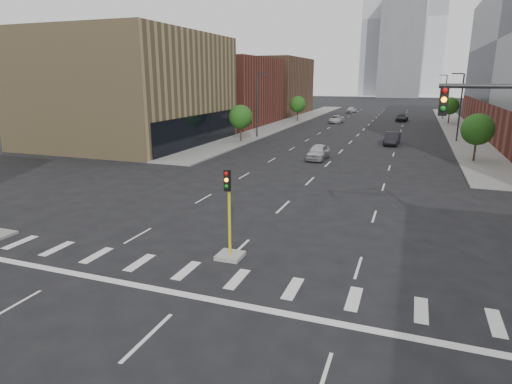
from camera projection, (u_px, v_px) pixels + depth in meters
The scene contains 22 objects.
ground at pixel (109, 374), 12.62m from camera, with size 400.00×400.00×0.00m, color black.
sidewalk_left_far at pixel (291, 122), 84.71m from camera, with size 5.00×92.00×0.15m, color gray.
sidewalk_right_far at pixel (457, 127), 74.76m from camera, with size 5.00×92.00×0.15m, color gray.
building_left_mid at pixel (131, 89), 56.22m from camera, with size 20.00×24.00×14.00m, color #947D53.
building_left_far_a at pixel (216, 91), 80.07m from camera, with size 20.00×22.00×12.00m, color brown.
building_left_far_b at pixel (262, 86), 103.53m from camera, with size 20.00×24.00×13.00m, color brown.
tower_left at pixel (388, 21), 205.83m from camera, with size 22.00×22.00×70.00m, color #B2B7BC.
tower_right at pixel (427, 19), 234.86m from camera, with size 20.00×20.00×80.00m, color #B2B7BC.
tower_mid at pixel (402, 46), 188.39m from camera, with size 18.00×18.00×44.00m, color slate.
median_traffic_signal at pixel (230, 239), 20.50m from camera, with size 1.20×1.20×4.40m.
streetlight_right_a at pixel (460, 105), 56.78m from camera, with size 1.60×0.22×9.07m.
streetlight_right_b at pixel (445, 95), 88.53m from camera, with size 1.60×0.22×9.07m.
streetlight_left at pixel (258, 103), 61.13m from camera, with size 1.60×0.22×9.07m.
tree_left_near at pixel (241, 117), 57.21m from camera, with size 3.20×3.20×4.85m.
tree_left_far at pixel (298, 104), 84.43m from camera, with size 3.20×3.20×4.85m.
tree_right_near at pixel (478, 129), 43.39m from camera, with size 3.20×3.20×4.85m.
tree_right_far at pixel (450, 106), 79.68m from camera, with size 3.20×3.20×4.85m.
car_near_left at pixel (318, 152), 45.68m from camera, with size 1.90×4.72×1.61m, color #BDBCC1.
car_mid_right at pixel (392, 139), 55.60m from camera, with size 1.72×4.93×1.63m, color black.
car_far_left at pixel (336, 119), 82.77m from camera, with size 2.32×5.03×1.40m, color #BABABA.
car_deep_right at pixel (402, 118), 85.65m from camera, with size 2.05×5.05×1.47m, color black.
car_distant at pixel (351, 110), 106.60m from camera, with size 1.74×4.34×1.48m, color silver.
Camera 1 is at (7.79, -8.65, 8.46)m, focal length 30.00 mm.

